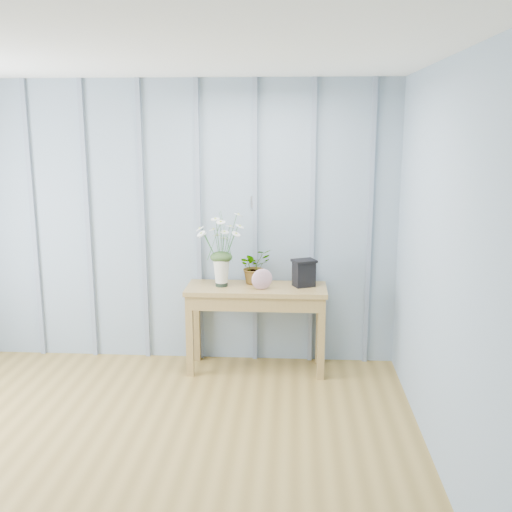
# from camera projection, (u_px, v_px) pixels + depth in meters

# --- Properties ---
(ground) EXTENTS (4.50, 4.50, 0.00)m
(ground) POSITION_uv_depth(u_px,v_px,m) (97.00, 504.00, 3.39)
(ground) COLOR olive
(ground) RESTS_ON ground
(room_shell) EXTENTS (4.00, 4.50, 2.50)m
(room_shell) POSITION_uv_depth(u_px,v_px,m) (126.00, 143.00, 3.86)
(room_shell) COLOR #8698AA
(room_shell) RESTS_ON ground
(sideboard) EXTENTS (1.20, 0.45, 0.75)m
(sideboard) POSITION_uv_depth(u_px,v_px,m) (256.00, 299.00, 5.15)
(sideboard) COLOR olive
(sideboard) RESTS_ON ground
(daisy_vase) EXTENTS (0.47, 0.35, 0.66)m
(daisy_vase) POSITION_uv_depth(u_px,v_px,m) (221.00, 239.00, 5.06)
(daisy_vase) COLOR black
(daisy_vase) RESTS_ON sideboard
(spider_plant) EXTENTS (0.36, 0.36, 0.31)m
(spider_plant) POSITION_uv_depth(u_px,v_px,m) (254.00, 266.00, 5.22)
(spider_plant) COLOR #243D1B
(spider_plant) RESTS_ON sideboard
(felt_disc_vessel) EXTENTS (0.19, 0.10, 0.18)m
(felt_disc_vessel) POSITION_uv_depth(u_px,v_px,m) (262.00, 279.00, 5.02)
(felt_disc_vessel) COLOR #8A456B
(felt_disc_vessel) RESTS_ON sideboard
(carved_box) EXTENTS (0.23, 0.21, 0.23)m
(carved_box) POSITION_uv_depth(u_px,v_px,m) (304.00, 273.00, 5.12)
(carved_box) COLOR black
(carved_box) RESTS_ON sideboard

